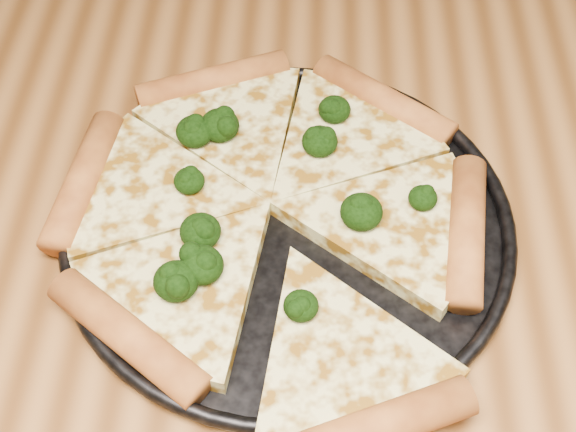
{
  "coord_description": "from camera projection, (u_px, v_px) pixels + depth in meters",
  "views": [
    {
      "loc": [
        -0.05,
        -0.23,
        1.22
      ],
      "look_at": [
        -0.06,
        0.13,
        0.77
      ],
      "focal_mm": 50.58,
      "sensor_mm": 36.0,
      "label": 1
    }
  ],
  "objects": [
    {
      "name": "pizza",
      "position": [
        273.0,
        212.0,
        0.58
      ],
      "size": [
        0.32,
        0.37,
        0.03
      ],
      "rotation": [
        0.0,
        0.0,
        0.39
      ],
      "color": "#DED988",
      "rests_on": "pizza_pan"
    },
    {
      "name": "pizza_pan",
      "position": [
        288.0,
        223.0,
        0.59
      ],
      "size": [
        0.33,
        0.33,
        0.02
      ],
      "color": "black",
      "rests_on": "dining_table"
    },
    {
      "name": "broccoli_florets",
      "position": [
        255.0,
        195.0,
        0.58
      ],
      "size": [
        0.2,
        0.21,
        0.02
      ],
      "color": "black",
      "rests_on": "pizza"
    }
  ]
}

